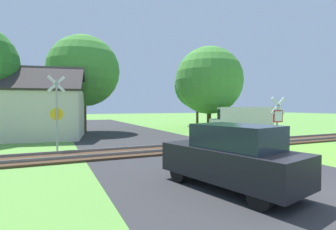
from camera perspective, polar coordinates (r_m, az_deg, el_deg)
The scene contains 11 objects.
ground_plane at distance 7.35m, azimuth 27.07°, elevation -16.28°, with size 160.00×160.00×0.00m, color #5B933D.
road_asphalt at distance 8.69m, azimuth 16.44°, elevation -13.32°, with size 8.36×80.00×0.01m, color #2D2D30.
rail_track at distance 13.64m, azimuth -0.19°, elevation -7.48°, with size 60.00×2.60×0.22m.
stop_sign_near at distance 14.16m, azimuth 22.74°, elevation -1.00°, with size 0.88×0.15×2.75m.
crossing_sign_far at distance 14.57m, azimuth -23.06°, elevation 1.18°, with size 0.88×0.14×3.87m.
house at distance 21.02m, azimuth -28.44°, elevation 0.51°, with size 8.68×6.78×5.16m.
tree_right at distance 25.03m, azimuth 8.95°, elevation 7.43°, with size 6.31×6.31×7.88m.
tree_center at distance 24.60m, azimuth -17.91°, elevation 9.09°, with size 6.28×6.28×8.57m.
tree_far at distance 31.59m, azimuth 6.42°, elevation 6.36°, with size 5.47×5.47×7.52m.
mail_truck at distance 22.47m, azimuth 15.84°, elevation -0.87°, with size 5.21×3.87×2.24m.
parked_car at distance 7.42m, azimuth 13.68°, elevation -8.85°, with size 2.55×4.28×1.78m.
Camera 1 is at (-5.48, -4.35, 2.26)m, focal length 28.00 mm.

